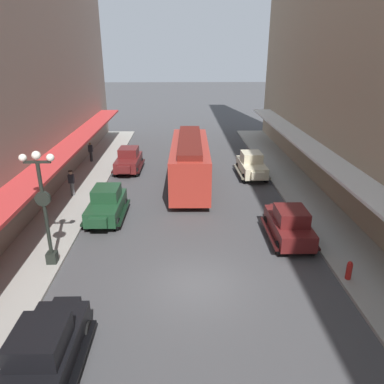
{
  "coord_description": "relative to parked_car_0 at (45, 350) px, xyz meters",
  "views": [
    {
      "loc": [
        -0.56,
        -12.83,
        9.12
      ],
      "look_at": [
        0.0,
        6.0,
        1.8
      ],
      "focal_mm": 34.54,
      "sensor_mm": 36.0,
      "label": 1
    }
  ],
  "objects": [
    {
      "name": "ground_plane",
      "position": [
        4.6,
        4.37,
        -0.94
      ],
      "size": [
        200.0,
        200.0,
        0.0
      ],
      "primitive_type": "plane",
      "color": "#424244"
    },
    {
      "name": "sidewalk_left",
      "position": [
        -2.9,
        4.37,
        -0.87
      ],
      "size": [
        3.0,
        60.0,
        0.15
      ],
      "primitive_type": "cube",
      "color": "#99968E",
      "rests_on": "ground"
    },
    {
      "name": "sidewalk_right",
      "position": [
        12.1,
        4.37,
        -0.87
      ],
      "size": [
        3.0,
        60.0,
        0.15
      ],
      "primitive_type": "cube",
      "color": "#99968E",
      "rests_on": "ground"
    },
    {
      "name": "parked_car_0",
      "position": [
        0.0,
        0.0,
        0.0
      ],
      "size": [
        2.17,
        4.27,
        1.84
      ],
      "color": "black",
      "rests_on": "ground"
    },
    {
      "name": "parked_car_1",
      "position": [
        9.36,
        18.18,
        0.0
      ],
      "size": [
        2.23,
        4.29,
        1.84
      ],
      "color": "beige",
      "rests_on": "ground"
    },
    {
      "name": "parked_car_2",
      "position": [
        -0.24,
        10.92,
        0.0
      ],
      "size": [
        2.21,
        4.29,
        1.84
      ],
      "color": "#193D23",
      "rests_on": "ground"
    },
    {
      "name": "parked_car_3",
      "position": [
        -0.15,
        19.86,
        0.0
      ],
      "size": [
        2.25,
        4.3,
        1.84
      ],
      "color": "#591919",
      "rests_on": "ground"
    },
    {
      "name": "parked_car_4",
      "position": [
        9.41,
        8.04,
        0.0
      ],
      "size": [
        2.17,
        4.27,
        1.84
      ],
      "color": "#591919",
      "rests_on": "ground"
    },
    {
      "name": "streetcar",
      "position": [
        4.62,
        16.14,
        0.96
      ],
      "size": [
        2.73,
        9.66,
        3.46
      ],
      "color": "#A52D23",
      "rests_on": "ground"
    },
    {
      "name": "lamp_post_with_clock",
      "position": [
        -1.8,
        6.06,
        2.04
      ],
      "size": [
        1.42,
        0.44,
        5.16
      ],
      "color": "black",
      "rests_on": "sidewalk_left"
    },
    {
      "name": "fire_hydrant",
      "position": [
        10.95,
        4.42,
        -0.38
      ],
      "size": [
        0.24,
        0.24,
        0.82
      ],
      "color": "#B21E19",
      "rests_on": "sidewalk_right"
    },
    {
      "name": "pedestrian_2",
      "position": [
        -3.65,
        22.15,
        0.05
      ],
      "size": [
        0.36,
        0.24,
        1.64
      ],
      "color": "#2D2D33",
      "rests_on": "sidewalk_left"
    },
    {
      "name": "pedestrian_3",
      "position": [
        -3.11,
        14.29,
        0.07
      ],
      "size": [
        0.36,
        0.28,
        1.67
      ],
      "color": "slate",
      "rests_on": "sidewalk_left"
    }
  ]
}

